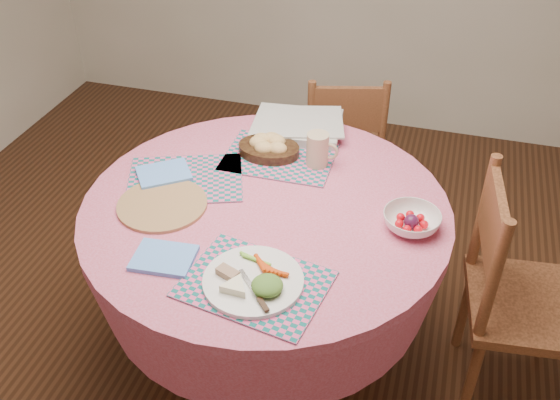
% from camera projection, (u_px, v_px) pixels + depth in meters
% --- Properties ---
extents(ground, '(4.00, 4.00, 0.00)m').
position_uv_depth(ground, '(268.00, 352.00, 2.53)').
color(ground, '#331C0F').
rests_on(ground, ground).
extents(dining_table, '(1.24, 1.24, 0.75)m').
position_uv_depth(dining_table, '(266.00, 249.00, 2.20)').
color(dining_table, '#D9658D').
rests_on(dining_table, ground).
extents(chair_right, '(0.45, 0.47, 0.91)m').
position_uv_depth(chair_right, '(515.00, 294.00, 2.13)').
color(chair_right, brown).
rests_on(chair_right, ground).
extents(chair_back, '(0.47, 0.46, 0.84)m').
position_uv_depth(chair_back, '(343.00, 148.00, 2.96)').
color(chair_back, brown).
rests_on(chair_back, ground).
extents(placemat_front, '(0.44, 0.36, 0.01)m').
position_uv_depth(placemat_front, '(255.00, 284.00, 1.78)').
color(placemat_front, '#116465').
rests_on(placemat_front, dining_table).
extents(placemat_left, '(0.48, 0.42, 0.01)m').
position_uv_depth(placemat_left, '(185.00, 179.00, 2.20)').
color(placemat_left, '#116465').
rests_on(placemat_left, dining_table).
extents(placemat_back, '(0.40, 0.30, 0.01)m').
position_uv_depth(placemat_back, '(279.00, 157.00, 2.31)').
color(placemat_back, '#116465').
rests_on(placemat_back, dining_table).
extents(wicker_trivet, '(0.30, 0.30, 0.01)m').
position_uv_depth(wicker_trivet, '(162.00, 205.00, 2.07)').
color(wicker_trivet, '#A07945').
rests_on(wicker_trivet, dining_table).
extents(napkin_near, '(0.19, 0.15, 0.01)m').
position_uv_depth(napkin_near, '(164.00, 258.00, 1.86)').
color(napkin_near, '#629EFC').
rests_on(napkin_near, dining_table).
extents(napkin_far, '(0.23, 0.22, 0.01)m').
position_uv_depth(napkin_far, '(164.00, 174.00, 2.21)').
color(napkin_far, '#629EFC').
rests_on(napkin_far, placemat_left).
extents(dinner_plate, '(0.29, 0.29, 0.05)m').
position_uv_depth(dinner_plate, '(255.00, 280.00, 1.76)').
color(dinner_plate, white).
rests_on(dinner_plate, placemat_front).
extents(bread_bowl, '(0.23, 0.23, 0.08)m').
position_uv_depth(bread_bowl, '(269.00, 146.00, 2.31)').
color(bread_bowl, black).
rests_on(bread_bowl, placemat_back).
extents(latte_mug, '(0.12, 0.08, 0.12)m').
position_uv_depth(latte_mug, '(318.00, 150.00, 2.23)').
color(latte_mug, '#C9AE8A').
rests_on(latte_mug, placemat_back).
extents(fruit_bowl, '(0.21, 0.21, 0.06)m').
position_uv_depth(fruit_bowl, '(411.00, 221.00, 1.97)').
color(fruit_bowl, white).
rests_on(fruit_bowl, dining_table).
extents(newspaper_stack, '(0.39, 0.32, 0.04)m').
position_uv_depth(newspaper_stack, '(298.00, 125.00, 2.46)').
color(newspaper_stack, silver).
rests_on(newspaper_stack, dining_table).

